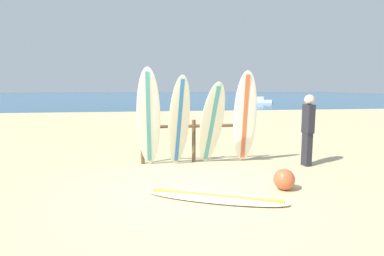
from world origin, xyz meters
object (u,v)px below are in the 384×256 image
at_px(surfboard_rack, 194,135).
at_px(beachgoer_standing, 308,127).
at_px(surfboard_leaning_center_left, 211,124).
at_px(surfboard_leaning_left, 179,122).
at_px(surfboard_leaning_center, 245,118).
at_px(beach_ball, 284,179).
at_px(surfboard_lying_on_sand, 215,197).
at_px(small_boat_offshore, 259,101).
at_px(surfboard_leaning_far_left, 149,118).

height_order(surfboard_rack, beachgoer_standing, beachgoer_standing).
height_order(surfboard_leaning_center_left, beachgoer_standing, surfboard_leaning_center_left).
relative_size(surfboard_leaning_left, surfboard_leaning_center, 0.95).
bearing_deg(surfboard_leaning_left, beach_ball, -47.64).
relative_size(surfboard_lying_on_sand, small_boat_offshore, 0.81).
distance_m(small_boat_offshore, beach_ball, 30.27).
height_order(surfboard_leaning_far_left, small_boat_offshore, surfboard_leaning_far_left).
height_order(surfboard_lying_on_sand, beach_ball, beach_ball).
xyz_separation_m(surfboard_lying_on_sand, beachgoer_standing, (2.60, 1.84, 0.89)).
height_order(surfboard_leaning_left, beach_ball, surfboard_leaning_left).
bearing_deg(surfboard_rack, surfboard_lying_on_sand, -90.53).
distance_m(surfboard_lying_on_sand, small_boat_offshore, 31.02).
height_order(surfboard_lying_on_sand, beachgoer_standing, beachgoer_standing).
distance_m(surfboard_leaning_far_left, beach_ball, 3.21).
relative_size(surfboard_leaning_far_left, surfboard_leaning_center_left, 1.15).
height_order(surfboard_leaning_center, beach_ball, surfboard_leaning_center).
distance_m(surfboard_lying_on_sand, beachgoer_standing, 3.31).
relative_size(surfboard_rack, surfboard_leaning_left, 1.23).
relative_size(surfboard_leaning_left, beach_ball, 5.53).
distance_m(surfboard_leaning_far_left, surfboard_leaning_center_left, 1.45).
xyz_separation_m(surfboard_rack, beachgoer_standing, (2.58, -0.74, 0.25)).
relative_size(surfboard_leaning_center_left, surfboard_leaning_center, 0.89).
distance_m(surfboard_rack, beach_ball, 2.67).
relative_size(surfboard_leaning_left, surfboard_leaning_center_left, 1.07).
bearing_deg(surfboard_lying_on_sand, surfboard_leaning_left, 99.93).
xyz_separation_m(surfboard_rack, beach_ball, (1.31, -2.28, -0.48)).
xyz_separation_m(surfboard_leaning_far_left, beachgoer_standing, (3.67, -0.36, -0.22)).
bearing_deg(surfboard_rack, small_boat_offshore, 66.34).
bearing_deg(beachgoer_standing, surfboard_leaning_center_left, 171.73).
bearing_deg(surfboard_lying_on_sand, small_boat_offshore, 68.20).
xyz_separation_m(surfboard_leaning_center, beachgoer_standing, (1.38, -0.45, -0.19)).
relative_size(surfboard_lying_on_sand, beach_ball, 6.25).
height_order(surfboard_leaning_far_left, surfboard_leaning_center_left, surfboard_leaning_far_left).
relative_size(surfboard_leaning_far_left, surfboard_lying_on_sand, 0.95).
bearing_deg(surfboard_rack, surfboard_leaning_far_left, -161.01).
relative_size(surfboard_lying_on_sand, beachgoer_standing, 1.43).
bearing_deg(surfboard_leaning_center_left, surfboard_leaning_center, 8.75).
bearing_deg(surfboard_leaning_center, surfboard_rack, 166.75).
xyz_separation_m(surfboard_lying_on_sand, small_boat_offshore, (11.52, 28.80, 0.22)).
bearing_deg(surfboard_leaning_left, surfboard_leaning_center, 4.20).
bearing_deg(surfboard_leaning_center_left, beachgoer_standing, -8.27).
distance_m(surfboard_rack, surfboard_lying_on_sand, 2.65).
height_order(surfboard_rack, surfboard_leaning_far_left, surfboard_leaning_far_left).
distance_m(surfboard_leaning_left, surfboard_leaning_center_left, 0.76).
xyz_separation_m(surfboard_leaning_far_left, surfboard_leaning_center, (2.29, 0.09, -0.03)).
bearing_deg(surfboard_lying_on_sand, surfboard_leaning_center, 61.90).
xyz_separation_m(surfboard_leaning_left, surfboard_lying_on_sand, (0.38, -2.17, -1.02)).
relative_size(surfboard_rack, surfboard_leaning_far_left, 1.14).
height_order(surfboard_leaning_center, beachgoer_standing, surfboard_leaning_center).
bearing_deg(beachgoer_standing, surfboard_rack, 164.07).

